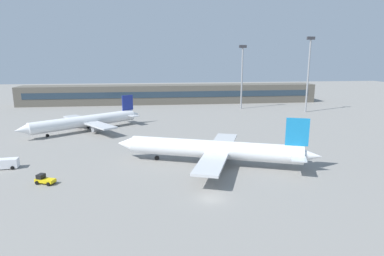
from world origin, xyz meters
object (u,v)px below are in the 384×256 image
service_van_white (4,163)px  floodlight_tower_east (242,73)px  airplane_near (212,150)px  airplane_mid (85,121)px  floodlight_tower_west (309,70)px  baggage_tug_yellow (44,179)px

service_van_white → floodlight_tower_east: 100.65m
airplane_near → airplane_mid: bearing=132.6°
airplane_mid → service_van_white: size_ratio=6.34×
airplane_near → floodlight_tower_west: 81.30m
airplane_near → airplane_mid: 49.26m
baggage_tug_yellow → floodlight_tower_west: size_ratio=0.13×
baggage_tug_yellow → floodlight_tower_east: bearing=54.0°
airplane_mid → baggage_tug_yellow: airplane_mid is taller
baggage_tug_yellow → floodlight_tower_east: 101.06m
airplane_near → baggage_tug_yellow: airplane_near is taller
baggage_tug_yellow → airplane_near: bearing=12.3°
airplane_mid → baggage_tug_yellow: 43.37m
floodlight_tower_west → service_van_white: bearing=-147.6°
baggage_tug_yellow → floodlight_tower_west: (83.03, 68.94, 16.46)m
floodlight_tower_east → airplane_mid: bearing=-147.8°
service_van_white → airplane_mid: bearing=74.2°
floodlight_tower_west → floodlight_tower_east: (-24.33, 11.96, -1.51)m
baggage_tug_yellow → floodlight_tower_west: 109.17m
airplane_near → floodlight_tower_east: 79.46m
service_van_white → floodlight_tower_west: (93.71, 59.48, 16.14)m
service_van_white → floodlight_tower_west: 112.16m
floodlight_tower_east → baggage_tug_yellow: bearing=-126.0°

